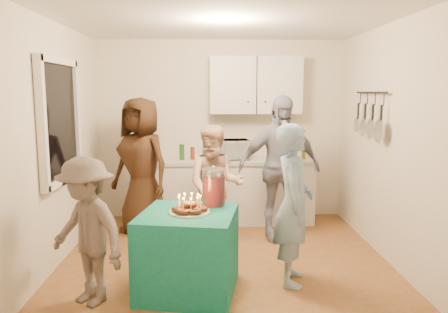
{
  "coord_description": "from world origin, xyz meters",
  "views": [
    {
      "loc": [
        -0.16,
        -4.42,
        1.86
      ],
      "look_at": [
        0.0,
        0.35,
        1.15
      ],
      "focal_mm": 35.0,
      "sensor_mm": 36.0,
      "label": 1
    }
  ],
  "objects_px": {
    "punch_jar": "(214,188)",
    "man_birthday": "(293,205)",
    "counter": "(235,192)",
    "woman_back_left": "(141,166)",
    "party_table": "(188,252)",
    "child_near_left": "(87,231)",
    "woman_back_center": "(216,186)",
    "microwave": "(231,150)",
    "woman_back_right": "(280,168)"
  },
  "relations": [
    {
      "from": "punch_jar",
      "to": "man_birthday",
      "type": "relative_size",
      "value": 0.22
    },
    {
      "from": "counter",
      "to": "woman_back_left",
      "type": "relative_size",
      "value": 1.23
    },
    {
      "from": "party_table",
      "to": "woman_back_left",
      "type": "height_order",
      "value": "woman_back_left"
    },
    {
      "from": "counter",
      "to": "child_near_left",
      "type": "relative_size",
      "value": 1.67
    },
    {
      "from": "woman_back_left",
      "to": "woman_back_center",
      "type": "bearing_deg",
      "value": 5.55
    },
    {
      "from": "woman_back_center",
      "to": "child_near_left",
      "type": "xyz_separation_m",
      "value": [
        -1.14,
        -1.48,
        -0.08
      ]
    },
    {
      "from": "party_table",
      "to": "punch_jar",
      "type": "bearing_deg",
      "value": 48.23
    },
    {
      "from": "microwave",
      "to": "woman_back_center",
      "type": "relative_size",
      "value": 0.34
    },
    {
      "from": "party_table",
      "to": "woman_back_left",
      "type": "relative_size",
      "value": 0.48
    },
    {
      "from": "punch_jar",
      "to": "man_birthday",
      "type": "height_order",
      "value": "man_birthday"
    },
    {
      "from": "counter",
      "to": "child_near_left",
      "type": "distance_m",
      "value": 2.83
    },
    {
      "from": "woman_back_left",
      "to": "woman_back_center",
      "type": "xyz_separation_m",
      "value": [
        0.97,
        -0.52,
        -0.16
      ]
    },
    {
      "from": "counter",
      "to": "man_birthday",
      "type": "xyz_separation_m",
      "value": [
        0.45,
        -2.06,
        0.35
      ]
    },
    {
      "from": "man_birthday",
      "to": "party_table",
      "type": "bearing_deg",
      "value": 107.56
    },
    {
      "from": "microwave",
      "to": "party_table",
      "type": "distance_m",
      "value": 2.37
    },
    {
      "from": "woman_back_right",
      "to": "punch_jar",
      "type": "bearing_deg",
      "value": -133.42
    },
    {
      "from": "man_birthday",
      "to": "child_near_left",
      "type": "height_order",
      "value": "man_birthday"
    },
    {
      "from": "microwave",
      "to": "woman_back_right",
      "type": "xyz_separation_m",
      "value": [
        0.58,
        -0.72,
        -0.14
      ]
    },
    {
      "from": "child_near_left",
      "to": "punch_jar",
      "type": "bearing_deg",
      "value": 59.52
    },
    {
      "from": "woman_back_center",
      "to": "child_near_left",
      "type": "height_order",
      "value": "woman_back_center"
    },
    {
      "from": "microwave",
      "to": "child_near_left",
      "type": "height_order",
      "value": "child_near_left"
    },
    {
      "from": "counter",
      "to": "woman_back_right",
      "type": "xyz_separation_m",
      "value": [
        0.52,
        -0.72,
        0.48
      ]
    },
    {
      "from": "woman_back_center",
      "to": "microwave",
      "type": "bearing_deg",
      "value": 80.33
    },
    {
      "from": "man_birthday",
      "to": "microwave",
      "type": "bearing_deg",
      "value": 22.16
    },
    {
      "from": "party_table",
      "to": "child_near_left",
      "type": "distance_m",
      "value": 0.93
    },
    {
      "from": "counter",
      "to": "man_birthday",
      "type": "distance_m",
      "value": 2.13
    },
    {
      "from": "microwave",
      "to": "woman_back_center",
      "type": "distance_m",
      "value": 1.02
    },
    {
      "from": "punch_jar",
      "to": "woman_back_left",
      "type": "bearing_deg",
      "value": 121.57
    },
    {
      "from": "woman_back_left",
      "to": "woman_back_right",
      "type": "bearing_deg",
      "value": 24.16
    },
    {
      "from": "counter",
      "to": "party_table",
      "type": "xyz_separation_m",
      "value": [
        -0.56,
        -2.22,
        -0.05
      ]
    },
    {
      "from": "party_table",
      "to": "punch_jar",
      "type": "relative_size",
      "value": 2.5
    },
    {
      "from": "punch_jar",
      "to": "woman_back_center",
      "type": "xyz_separation_m",
      "value": [
        0.03,
        1.01,
        -0.2
      ]
    },
    {
      "from": "party_table",
      "to": "child_near_left",
      "type": "height_order",
      "value": "child_near_left"
    },
    {
      "from": "party_table",
      "to": "counter",
      "type": "bearing_deg",
      "value": 75.82
    },
    {
      "from": "man_birthday",
      "to": "woman_back_right",
      "type": "bearing_deg",
      "value": 5.02
    },
    {
      "from": "counter",
      "to": "punch_jar",
      "type": "bearing_deg",
      "value": -99.34
    },
    {
      "from": "man_birthday",
      "to": "child_near_left",
      "type": "bearing_deg",
      "value": 109.46
    },
    {
      "from": "counter",
      "to": "woman_back_center",
      "type": "bearing_deg",
      "value": -107.05
    },
    {
      "from": "woman_back_center",
      "to": "child_near_left",
      "type": "bearing_deg",
      "value": -123.63
    },
    {
      "from": "woman_back_left",
      "to": "woman_back_right",
      "type": "distance_m",
      "value": 1.81
    },
    {
      "from": "man_birthday",
      "to": "woman_back_right",
      "type": "height_order",
      "value": "woman_back_right"
    },
    {
      "from": "party_table",
      "to": "woman_back_right",
      "type": "bearing_deg",
      "value": 54.09
    },
    {
      "from": "man_birthday",
      "to": "child_near_left",
      "type": "xyz_separation_m",
      "value": [
        -1.88,
        -0.37,
        -0.13
      ]
    },
    {
      "from": "counter",
      "to": "punch_jar",
      "type": "relative_size",
      "value": 6.47
    },
    {
      "from": "counter",
      "to": "woman_back_center",
      "type": "xyz_separation_m",
      "value": [
        -0.29,
        -0.94,
        0.3
      ]
    },
    {
      "from": "punch_jar",
      "to": "child_near_left",
      "type": "xyz_separation_m",
      "value": [
        -1.11,
        -0.48,
        -0.27
      ]
    },
    {
      "from": "counter",
      "to": "party_table",
      "type": "bearing_deg",
      "value": -104.18
    },
    {
      "from": "woman_back_right",
      "to": "party_table",
      "type": "bearing_deg",
      "value": -134.84
    },
    {
      "from": "counter",
      "to": "man_birthday",
      "type": "relative_size",
      "value": 1.41
    },
    {
      "from": "woman_back_center",
      "to": "woman_back_right",
      "type": "xyz_separation_m",
      "value": [
        0.81,
        0.22,
        0.18
      ]
    }
  ]
}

